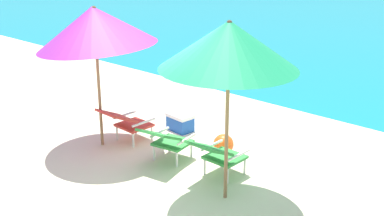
{
  "coord_description": "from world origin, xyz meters",
  "views": [
    {
      "loc": [
        5.15,
        -5.39,
        3.61
      ],
      "look_at": [
        0.0,
        0.6,
        0.75
      ],
      "focal_mm": 48.38,
      "sensor_mm": 36.0,
      "label": 1
    }
  ],
  "objects_px": {
    "lounge_chair_right": "(218,153)",
    "beach_umbrella_left": "(95,26)",
    "beach_umbrella_right": "(229,45)",
    "lounge_chair_left": "(126,121)",
    "cooler_box": "(180,122)",
    "beach_ball": "(223,144)",
    "lounge_chair_center": "(166,139)"
  },
  "relations": [
    {
      "from": "lounge_chair_right",
      "to": "beach_umbrella_left",
      "type": "xyz_separation_m",
      "value": [
        -2.26,
        -0.31,
        1.64
      ]
    },
    {
      "from": "beach_umbrella_right",
      "to": "beach_umbrella_left",
      "type": "bearing_deg",
      "value": 178.49
    },
    {
      "from": "lounge_chair_left",
      "to": "cooler_box",
      "type": "distance_m",
      "value": 1.1
    },
    {
      "from": "beach_umbrella_left",
      "to": "beach_umbrella_right",
      "type": "bearing_deg",
      "value": -1.51
    },
    {
      "from": "beach_umbrella_left",
      "to": "cooler_box",
      "type": "xyz_separation_m",
      "value": [
        0.59,
        1.35,
        -1.88
      ]
    },
    {
      "from": "cooler_box",
      "to": "beach_ball",
      "type": "bearing_deg",
      "value": -13.78
    },
    {
      "from": "lounge_chair_center",
      "to": "cooler_box",
      "type": "height_order",
      "value": "lounge_chair_center"
    },
    {
      "from": "lounge_chair_left",
      "to": "beach_ball",
      "type": "distance_m",
      "value": 1.72
    },
    {
      "from": "lounge_chair_right",
      "to": "beach_ball",
      "type": "height_order",
      "value": "lounge_chair_right"
    },
    {
      "from": "lounge_chair_center",
      "to": "lounge_chair_right",
      "type": "relative_size",
      "value": 1.06
    },
    {
      "from": "beach_umbrella_right",
      "to": "beach_ball",
      "type": "relative_size",
      "value": 7.28
    },
    {
      "from": "beach_umbrella_right",
      "to": "lounge_chair_right",
      "type": "bearing_deg",
      "value": 138.99
    },
    {
      "from": "lounge_chair_right",
      "to": "beach_umbrella_left",
      "type": "relative_size",
      "value": 0.34
    },
    {
      "from": "lounge_chair_center",
      "to": "beach_umbrella_left",
      "type": "bearing_deg",
      "value": -171.39
    },
    {
      "from": "lounge_chair_center",
      "to": "beach_umbrella_right",
      "type": "relative_size",
      "value": 0.38
    },
    {
      "from": "lounge_chair_right",
      "to": "beach_umbrella_right",
      "type": "xyz_separation_m",
      "value": [
        0.44,
        -0.38,
        1.75
      ]
    },
    {
      "from": "lounge_chair_left",
      "to": "lounge_chair_center",
      "type": "xyz_separation_m",
      "value": [
        1.06,
        -0.12,
        0.0
      ]
    },
    {
      "from": "lounge_chair_left",
      "to": "lounge_chair_center",
      "type": "height_order",
      "value": "same"
    },
    {
      "from": "lounge_chair_left",
      "to": "lounge_chair_center",
      "type": "relative_size",
      "value": 0.96
    },
    {
      "from": "beach_umbrella_right",
      "to": "lounge_chair_center",
      "type": "bearing_deg",
      "value": 168.76
    },
    {
      "from": "lounge_chair_center",
      "to": "beach_ball",
      "type": "distance_m",
      "value": 1.0
    },
    {
      "from": "beach_ball",
      "to": "cooler_box",
      "type": "bearing_deg",
      "value": 166.22
    },
    {
      "from": "lounge_chair_left",
      "to": "lounge_chair_right",
      "type": "height_order",
      "value": "same"
    },
    {
      "from": "lounge_chair_left",
      "to": "beach_umbrella_right",
      "type": "relative_size",
      "value": 0.37
    },
    {
      "from": "beach_umbrella_right",
      "to": "beach_ball",
      "type": "xyz_separation_m",
      "value": [
        -0.89,
        1.12,
        -1.98
      ]
    },
    {
      "from": "lounge_chair_left",
      "to": "lounge_chair_right",
      "type": "distance_m",
      "value": 1.99
    },
    {
      "from": "beach_umbrella_left",
      "to": "beach_umbrella_right",
      "type": "distance_m",
      "value": 2.7
    },
    {
      "from": "lounge_chair_left",
      "to": "beach_ball",
      "type": "bearing_deg",
      "value": 25.31
    },
    {
      "from": "beach_umbrella_left",
      "to": "beach_ball",
      "type": "distance_m",
      "value": 2.8
    },
    {
      "from": "lounge_chair_right",
      "to": "cooler_box",
      "type": "height_order",
      "value": "lounge_chair_right"
    },
    {
      "from": "lounge_chair_left",
      "to": "beach_ball",
      "type": "relative_size",
      "value": 2.66
    },
    {
      "from": "lounge_chair_center",
      "to": "beach_umbrella_right",
      "type": "xyz_separation_m",
      "value": [
        1.37,
        -0.27,
        1.75
      ]
    }
  ]
}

